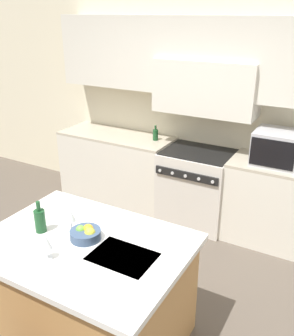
{
  "coord_description": "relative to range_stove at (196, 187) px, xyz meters",
  "views": [
    {
      "loc": [
        1.49,
        -1.98,
        2.44
      ],
      "look_at": [
        -0.01,
        0.69,
        1.15
      ],
      "focal_mm": 40.0,
      "sensor_mm": 36.0,
      "label": 1
    }
  ],
  "objects": [
    {
      "name": "microwave",
      "position": [
        0.91,
        0.02,
        0.66
      ],
      "size": [
        0.56,
        0.45,
        0.36
      ],
      "color": "#B7B7BC",
      "rests_on": "back_counter"
    },
    {
      "name": "fruit_bowl",
      "position": [
        -0.04,
        -2.06,
        0.48
      ],
      "size": [
        0.23,
        0.23,
        0.1
      ],
      "color": "#384C6B",
      "rests_on": "kitchen_island"
    },
    {
      "name": "wine_glass_far",
      "position": [
        -0.21,
        -2.02,
        0.56
      ],
      "size": [
        0.08,
        0.08,
        0.18
      ],
      "color": "white",
      "rests_on": "kitchen_island"
    },
    {
      "name": "ground_plane",
      "position": [
        -0.0,
        -1.89,
        -0.46
      ],
      "size": [
        10.0,
        10.0,
        0.0
      ],
      "primitive_type": "plane",
      "color": "brown"
    },
    {
      "name": "wine_bottle",
      "position": [
        -0.4,
        -2.15,
        0.53
      ],
      "size": [
        0.08,
        0.08,
        0.25
      ],
      "color": "#194723",
      "rests_on": "kitchen_island"
    },
    {
      "name": "kitchen_island",
      "position": [
        -0.03,
        -2.12,
        -0.01
      ],
      "size": [
        1.5,
        1.1,
        0.9
      ],
      "color": "#B7844C",
      "rests_on": "ground_plane"
    },
    {
      "name": "back_cabinetry",
      "position": [
        -0.0,
        0.27,
        1.15
      ],
      "size": [
        10.0,
        0.46,
        2.7
      ],
      "color": "beige",
      "rests_on": "ground_plane"
    },
    {
      "name": "back_counter",
      "position": [
        0.0,
        0.02,
        0.01
      ],
      "size": [
        3.85,
        0.62,
        0.94
      ],
      "color": "silver",
      "rests_on": "ground_plane"
    },
    {
      "name": "oil_bottle_on_counter",
      "position": [
        -0.61,
        0.08,
        0.55
      ],
      "size": [
        0.07,
        0.07,
        0.19
      ],
      "color": "#194723",
      "rests_on": "back_counter"
    },
    {
      "name": "range_stove",
      "position": [
        0.0,
        0.0,
        0.0
      ],
      "size": [
        0.82,
        0.7,
        0.92
      ],
      "color": "beige",
      "rests_on": "ground_plane"
    },
    {
      "name": "wine_glass_near",
      "position": [
        -0.12,
        -2.38,
        0.56
      ],
      "size": [
        0.08,
        0.08,
        0.18
      ],
      "color": "white",
      "rests_on": "kitchen_island"
    }
  ]
}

